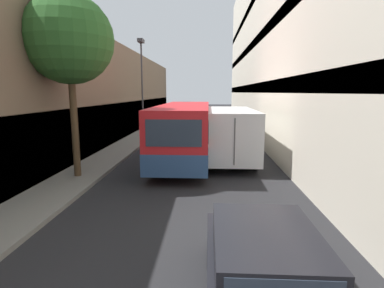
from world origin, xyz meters
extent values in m
plane|color=#232326|center=(0.00, 15.00, 0.00)|extent=(150.00, 150.00, 0.00)
cube|color=gray|center=(-4.69, 15.00, 0.08)|extent=(2.03, 60.00, 0.15)
cube|color=brown|center=(-6.90, 15.00, 3.58)|extent=(2.40, 60.00, 7.15)
cube|color=black|center=(-6.24, 15.00, 1.43)|extent=(1.08, 60.00, 2.86)
cube|color=beige|center=(5.47, 15.00, 7.85)|extent=(2.40, 60.00, 15.69)
cube|color=#333D47|center=(4.81, 15.00, 3.92)|extent=(1.08, 60.00, 0.70)
cube|color=#333D47|center=(4.81, 15.00, 7.38)|extent=(1.08, 60.00, 0.70)
cube|color=black|center=(1.74, 3.26, 0.54)|extent=(1.89, 4.27, 0.60)
cube|color=black|center=(1.74, 3.36, 1.13)|extent=(1.66, 2.35, 0.58)
cylinder|color=black|center=(0.87, 4.54, 0.30)|extent=(0.16, 0.60, 0.60)
cylinder|color=black|center=(2.61, 4.54, 0.30)|extent=(0.16, 0.60, 0.60)
cube|color=red|center=(-0.48, 14.87, 1.69)|extent=(2.54, 10.42, 2.52)
cube|color=#2D4C7A|center=(-0.48, 14.87, 0.87)|extent=(2.57, 10.45, 0.88)
cube|color=#2D3847|center=(-0.48, 14.87, 2.07)|extent=(2.58, 9.59, 0.81)
cube|color=#2D3847|center=(-0.48, 9.65, 2.13)|extent=(2.08, 0.04, 1.01)
cylinder|color=black|center=(-1.60, 18.10, 0.50)|extent=(0.24, 1.00, 1.00)
cylinder|color=black|center=(0.63, 18.10, 0.50)|extent=(0.24, 1.00, 1.00)
cylinder|color=black|center=(-1.60, 11.64, 0.50)|extent=(0.24, 1.00, 1.00)
cylinder|color=black|center=(0.63, 11.64, 0.50)|extent=(0.24, 1.00, 1.00)
cube|color=silver|center=(1.89, 18.82, 1.43)|extent=(2.37, 2.49, 2.04)
cube|color=silver|center=(1.89, 14.38, 1.57)|extent=(2.47, 6.39, 2.33)
cube|color=#4C4C4C|center=(1.89, 11.18, 1.57)|extent=(0.05, 0.02, 1.98)
cylinder|color=black|center=(0.78, 18.82, 0.48)|extent=(0.22, 0.96, 0.96)
cylinder|color=black|center=(3.00, 18.82, 0.48)|extent=(0.22, 0.96, 0.96)
cylinder|color=black|center=(0.78, 12.62, 0.48)|extent=(0.22, 0.96, 0.96)
cylinder|color=black|center=(3.00, 12.62, 0.48)|extent=(0.22, 0.96, 0.96)
cylinder|color=#38383D|center=(-3.92, 20.15, 3.57)|extent=(0.12, 0.12, 6.84)
cube|color=#38383D|center=(-3.92, 20.15, 7.11)|extent=(0.36, 0.80, 0.24)
cylinder|color=#4C3823|center=(-4.69, 10.74, 2.29)|extent=(0.28, 0.28, 4.28)
sphere|color=#285623|center=(-4.69, 10.74, 5.65)|extent=(3.48, 3.48, 3.48)
camera|label=1|loc=(0.79, -1.17, 3.61)|focal=28.00mm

